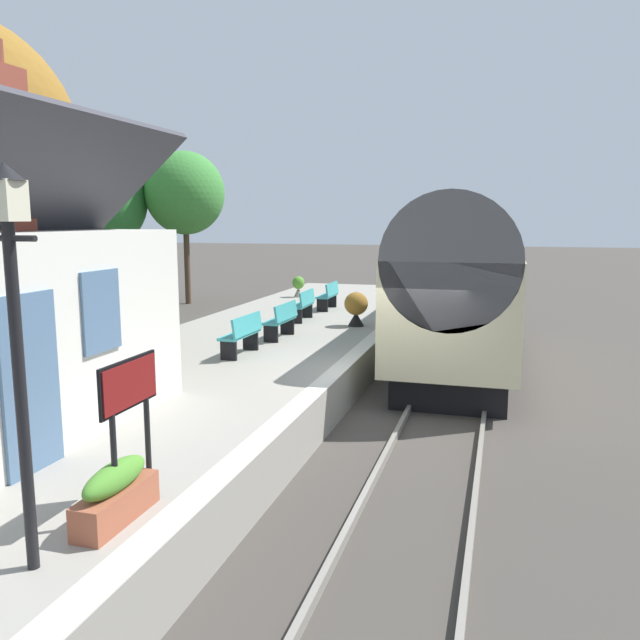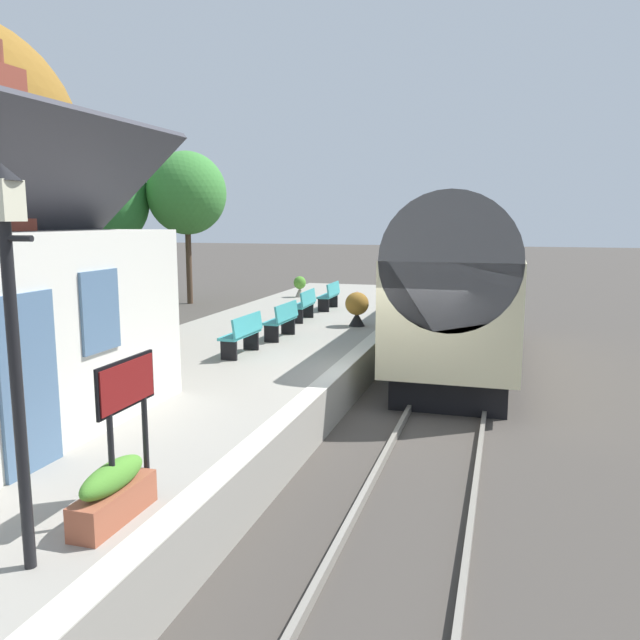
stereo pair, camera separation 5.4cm
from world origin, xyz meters
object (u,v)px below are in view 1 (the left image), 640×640
Objects in this scene: bench_by_lamp at (242,334)px; planter_by_door at (116,493)px; planter_edge_far at (298,286)px; planter_edge_near at (147,330)px; station_sign_board at (129,397)px; train at (464,281)px; lamp_post_platform at (13,290)px; tree_far_left at (10,188)px; tree_distant at (185,193)px; bench_platform_end at (329,295)px; bench_mid_platform at (282,319)px; planter_bench_right at (356,307)px; tree_far_right at (103,199)px; bench_near_building at (303,304)px.

bench_by_lamp is 7.66m from planter_by_door.
bench_by_lamp is at bearing -168.64° from planter_edge_far.
bench_by_lamp is 1.85× the size of planter_edge_near.
train is at bearing -12.72° from station_sign_board.
tree_far_left is (12.23, 10.85, 1.48)m from lamp_post_platform.
tree_distant reaches higher than station_sign_board.
train is 8.90m from planter_edge_far.
planter_edge_far is 10.16m from tree_far_left.
bench_mid_platform is at bearing -177.57° from bench_platform_end.
planter_by_door is at bearing -170.08° from bench_mid_platform.
planter_bench_right is at bearing -87.21° from tree_far_left.
planter_edge_near is 0.23× the size of lamp_post_platform.
planter_bench_right is at bearing -48.88° from planter_edge_near.
tree_distant is at bearing -68.24° from tree_far_right.
station_sign_board is 22.86m from tree_distant.
bench_near_building is 12.08m from tree_distant.
station_sign_board reaches higher than planter_edge_far.
tree_far_right is (9.75, 11.67, 3.28)m from bench_mid_platform.
planter_bench_right is 0.15× the size of tree_distant.
planter_bench_right is 0.62× the size of station_sign_board.
station_sign_board is at bearing -165.51° from bench_by_lamp.
tree_far_left reaches higher than tree_distant.
station_sign_board is (-14.45, -1.91, 0.71)m from bench_platform_end.
station_sign_board reaches higher than bench_near_building.
tree_distant is at bearing 32.09° from bench_by_lamp.
bench_by_lamp is 0.18× the size of tree_far_left.
planter_edge_far is (8.10, 2.21, -0.05)m from bench_mid_platform.
bench_by_lamp is 16.82m from tree_far_right.
tree_far_left reaches higher than lamp_post_platform.
planter_bench_right is at bearing -119.77° from tree_far_right.
tree_distant is (20.31, 10.09, 2.84)m from station_sign_board.
tree_far_left is 1.14× the size of tree_far_right.
station_sign_board reaches higher than planter_by_door.
train is at bearing -115.81° from tree_far_right.
train reaches higher than station_sign_board.
planter_by_door is 0.94m from station_sign_board.
bench_mid_platform is 0.90× the size of station_sign_board.
bench_platform_end is at bearing 6.18° from lamp_post_platform.
lamp_post_platform reaches higher than planter_edge_far.
station_sign_board is (-7.85, -4.59, 0.89)m from planter_edge_near.
bench_mid_platform is at bearing 9.92° from planter_by_door.
lamp_post_platform is 0.50× the size of tree_far_right.
tree_far_left is at bearing 91.16° from train.
station_sign_board is (-11.31, 2.55, -0.17)m from train.
planter_bench_right reaches higher than bench_by_lamp.
bench_platform_end is at bearing 2.43° from bench_mid_platform.
tree_far_right is at bearing 80.15° from planter_edge_far.
bench_mid_platform is 2.08m from bench_by_lamp.
bench_near_building is at bearing -121.49° from tree_far_right.
bench_platform_end is at bearing -111.67° from tree_far_right.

